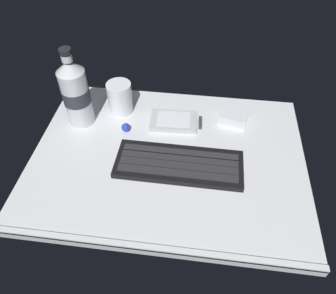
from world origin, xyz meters
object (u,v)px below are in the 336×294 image
at_px(keyboard, 179,164).
at_px(water_bottle, 76,93).
at_px(trackball_mouse, 126,127).
at_px(handheld_device, 176,121).
at_px(juice_cup, 120,99).
at_px(charger_block, 234,116).

xyz_separation_m(keyboard, water_bottle, (-0.27, 0.12, 0.08)).
bearing_deg(trackball_mouse, keyboard, -34.73).
distance_m(water_bottle, trackball_mouse, 0.15).
bearing_deg(handheld_device, juice_cup, 167.59).
relative_size(water_bottle, trackball_mouse, 9.45).
relative_size(handheld_device, juice_cup, 1.54).
bearing_deg(trackball_mouse, juice_cup, 110.85).
bearing_deg(keyboard, handheld_device, 98.75).
bearing_deg(water_bottle, keyboard, -24.91).
distance_m(keyboard, trackball_mouse, 0.18).
xyz_separation_m(keyboard, charger_block, (0.13, 0.18, 0.00)).
relative_size(handheld_device, charger_block, 1.87).
relative_size(water_bottle, charger_block, 2.97).
height_order(keyboard, handheld_device, keyboard).
bearing_deg(charger_block, juice_cup, 179.81).
xyz_separation_m(handheld_device, charger_block, (0.15, 0.03, 0.00)).
bearing_deg(charger_block, trackball_mouse, -164.34).
bearing_deg(water_bottle, handheld_device, 4.69).
bearing_deg(juice_cup, keyboard, -45.49).
relative_size(charger_block, trackball_mouse, 3.18).
relative_size(handheld_device, water_bottle, 0.63).
xyz_separation_m(keyboard, trackball_mouse, (-0.15, 0.10, 0.00)).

